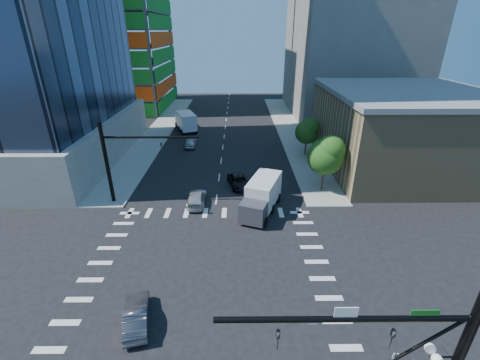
{
  "coord_description": "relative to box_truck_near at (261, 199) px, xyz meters",
  "views": [
    {
      "loc": [
        2.44,
        -20.26,
        17.51
      ],
      "look_at": [
        2.66,
        8.0,
        4.29
      ],
      "focal_mm": 24.0,
      "sensor_mm": 36.0,
      "label": 1
    }
  ],
  "objects": [
    {
      "name": "sidewalk_ne",
      "position": [
        7.66,
        30.84,
        -1.45
      ],
      "size": [
        5.0,
        60.0,
        0.15
      ],
      "primitive_type": "cube",
      "color": "gray",
      "rests_on": "ground"
    },
    {
      "name": "car_nb_far",
      "position": [
        -2.24,
        6.23,
        -0.86
      ],
      "size": [
        3.25,
        5.13,
        1.32
      ],
      "primitive_type": "imported",
      "rotation": [
        0.0,
        0.0,
        0.24
      ],
      "color": "black",
      "rests_on": "ground"
    },
    {
      "name": "tree_south",
      "position": [
        7.79,
        4.74,
        3.16
      ],
      "size": [
        4.16,
        4.16,
        6.82
      ],
      "color": "#382316",
      "rests_on": "sidewalk_ne"
    },
    {
      "name": "car_sb_near",
      "position": [
        -6.95,
        1.87,
        -0.83
      ],
      "size": [
        1.93,
        4.74,
        1.38
      ],
      "primitive_type": "imported",
      "rotation": [
        0.0,
        0.0,
        3.14
      ],
      "color": "#BDBDBD",
      "rests_on": "ground"
    },
    {
      "name": "sidewalk_nw",
      "position": [
        -17.34,
        30.84,
        -1.45
      ],
      "size": [
        5.0,
        60.0,
        0.15
      ],
      "primitive_type": "cube",
      "color": "gray",
      "rests_on": "ground"
    },
    {
      "name": "road_markings",
      "position": [
        -4.84,
        -9.16,
        -1.52
      ],
      "size": [
        20.0,
        20.0,
        0.01
      ],
      "primitive_type": "cube",
      "color": "silver",
      "rests_on": "ground"
    },
    {
      "name": "bg_building_ne",
      "position": [
        22.16,
        45.84,
        12.48
      ],
      "size": [
        24.0,
        30.0,
        28.0
      ],
      "primitive_type": "cube",
      "color": "slate",
      "rests_on": "ground"
    },
    {
      "name": "car_sb_mid",
      "position": [
        -10.15,
        21.22,
        -0.79
      ],
      "size": [
        1.74,
        4.31,
        1.47
      ],
      "primitive_type": "imported",
      "rotation": [
        0.0,
        0.0,
        3.14
      ],
      "color": "#BABBC2",
      "rests_on": "ground"
    },
    {
      "name": "ground",
      "position": [
        -4.84,
        -9.16,
        -1.52
      ],
      "size": [
        160.0,
        160.0,
        0.0
      ],
      "primitive_type": "plane",
      "color": "black",
      "rests_on": "ground"
    },
    {
      "name": "car_sb_cross",
      "position": [
        -9.02,
        -14.19,
        -0.82
      ],
      "size": [
        2.39,
        4.47,
        1.4
      ],
      "primitive_type": "imported",
      "rotation": [
        0.0,
        0.0,
        3.37
      ],
      "color": "#4E4C52",
      "rests_on": "ground"
    },
    {
      "name": "tree_north",
      "position": [
        8.09,
        16.74,
        2.47
      ],
      "size": [
        3.54,
        3.52,
        5.78
      ],
      "color": "#382316",
      "rests_on": "sidewalk_ne"
    },
    {
      "name": "box_truck_far",
      "position": [
        -12.4,
        30.9,
        0.06
      ],
      "size": [
        5.19,
        7.41,
        3.58
      ],
      "rotation": [
        0.0,
        0.0,
        3.51
      ],
      "color": "black",
      "rests_on": "ground"
    },
    {
      "name": "signal_mast_nw",
      "position": [
        -14.84,
        2.34,
        3.97
      ],
      "size": [
        10.2,
        0.4,
        9.0
      ],
      "color": "black",
      "rests_on": "sidewalk_nw"
    },
    {
      "name": "commercial_building",
      "position": [
        20.16,
        12.84,
        3.79
      ],
      "size": [
        20.5,
        22.5,
        10.6
      ],
      "color": "#9D875B",
      "rests_on": "ground"
    },
    {
      "name": "box_truck_near",
      "position": [
        0.0,
        0.0,
        0.0
      ],
      "size": [
        4.94,
        7.12,
        3.44
      ],
      "rotation": [
        0.0,
        0.0,
        -0.36
      ],
      "color": "black",
      "rests_on": "ground"
    }
  ]
}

